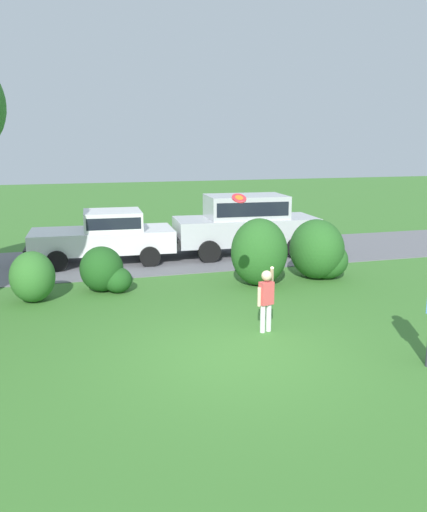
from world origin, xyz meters
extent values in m
plane|color=#3D752D|center=(0.00, 0.00, 0.00)|extent=(80.00, 80.00, 0.00)
cube|color=slate|center=(0.00, 7.87, 0.01)|extent=(28.00, 4.40, 0.02)
ellipsoid|color=#33702B|center=(-3.44, 4.24, 0.58)|extent=(1.01, 1.10, 1.16)
ellipsoid|color=#1E511C|center=(-1.86, 4.69, 0.55)|extent=(1.05, 1.11, 1.10)
ellipsoid|color=#1E511C|center=(-1.51, 4.43, 0.31)|extent=(0.69, 0.69, 0.62)
ellipsoid|color=#286023|center=(2.02, 4.13, 0.85)|extent=(1.44, 1.37, 1.71)
ellipsoid|color=#286023|center=(3.73, 4.35, 0.79)|extent=(1.40, 1.60, 1.58)
ellipsoid|color=#286023|center=(3.99, 4.23, 0.50)|extent=(1.11, 1.11, 1.00)
cube|color=white|center=(-1.56, 7.87, 0.68)|extent=(4.29, 2.06, 0.64)
cube|color=white|center=(-1.25, 7.86, 1.28)|extent=(1.77, 1.71, 0.56)
cube|color=black|center=(-1.25, 7.86, 1.28)|extent=(1.63, 1.72, 0.34)
cylinder|color=black|center=(-2.91, 7.00, 0.30)|extent=(0.61, 0.25, 0.60)
cylinder|color=black|center=(-2.81, 8.88, 0.30)|extent=(0.61, 0.25, 0.60)
cylinder|color=black|center=(-0.31, 6.86, 0.30)|extent=(0.61, 0.25, 0.60)
cylinder|color=black|center=(-0.21, 8.74, 0.30)|extent=(0.61, 0.25, 0.60)
cube|color=black|center=(-3.70, 7.99, 0.52)|extent=(0.21, 1.75, 0.20)
cube|color=black|center=(0.57, 7.76, 0.52)|extent=(0.21, 1.75, 0.20)
cube|color=silver|center=(2.95, 7.72, 0.80)|extent=(4.61, 2.14, 0.80)
cube|color=silver|center=(2.95, 7.72, 1.56)|extent=(2.58, 1.78, 0.72)
cube|color=black|center=(2.95, 7.72, 1.56)|extent=(2.38, 1.79, 0.43)
cylinder|color=black|center=(1.49, 6.88, 0.34)|extent=(0.69, 0.26, 0.68)
cylinder|color=black|center=(1.62, 8.75, 0.34)|extent=(0.69, 0.26, 0.68)
cylinder|color=black|center=(4.28, 6.69, 0.34)|extent=(0.69, 0.26, 0.68)
cylinder|color=black|center=(4.40, 8.57, 0.34)|extent=(0.69, 0.26, 0.68)
cube|color=black|center=(0.66, 7.88, 0.60)|extent=(0.24, 1.75, 0.20)
cube|color=black|center=(5.23, 7.57, 0.60)|extent=(0.24, 1.75, 0.20)
cylinder|color=white|center=(0.84, 0.89, 0.28)|extent=(0.10, 0.10, 0.55)
cylinder|color=white|center=(0.97, 0.92, 0.28)|extent=(0.10, 0.10, 0.55)
cube|color=#DB4C4C|center=(0.91, 0.91, 0.77)|extent=(0.29, 0.22, 0.44)
sphere|color=beige|center=(0.91, 0.91, 1.11)|extent=(0.20, 0.20, 0.20)
cylinder|color=beige|center=(1.05, 0.99, 1.09)|extent=(0.17, 0.27, 0.39)
cylinder|color=beige|center=(0.75, 0.87, 0.72)|extent=(0.07, 0.07, 0.36)
cylinder|color=red|center=(0.50, 1.36, 2.53)|extent=(0.28, 0.26, 0.17)
cylinder|color=orange|center=(0.50, 1.36, 2.54)|extent=(0.16, 0.15, 0.10)
camera|label=1|loc=(-2.76, -7.98, 3.57)|focal=36.86mm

